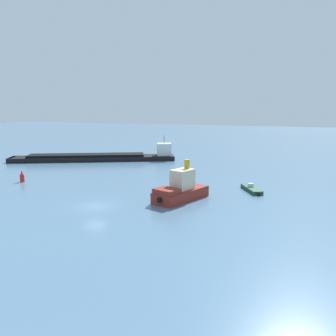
{
  "coord_description": "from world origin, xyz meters",
  "views": [
    {
      "loc": [
        23.67,
        -34.2,
        11.95
      ],
      "look_at": [
        0.63,
        22.28,
        1.2
      ],
      "focal_mm": 36.51,
      "sensor_mm": 36.0,
      "label": 1
    }
  ],
  "objects_px": {
    "small_motorboat": "(252,189)",
    "channel_buoy_red": "(22,177)",
    "cargo_barge": "(98,157)",
    "tugboat": "(180,190)"
  },
  "relations": [
    {
      "from": "small_motorboat",
      "to": "channel_buoy_red",
      "type": "height_order",
      "value": "channel_buoy_red"
    },
    {
      "from": "cargo_barge",
      "to": "channel_buoy_red",
      "type": "height_order",
      "value": "cargo_barge"
    },
    {
      "from": "cargo_barge",
      "to": "tugboat",
      "type": "relative_size",
      "value": 3.97
    },
    {
      "from": "small_motorboat",
      "to": "tugboat",
      "type": "xyz_separation_m",
      "value": [
        -7.94,
        -8.52,
        1.07
      ]
    },
    {
      "from": "cargo_barge",
      "to": "channel_buoy_red",
      "type": "bearing_deg",
      "value": -86.13
    },
    {
      "from": "channel_buoy_red",
      "to": "cargo_barge",
      "type": "bearing_deg",
      "value": 93.87
    },
    {
      "from": "small_motorboat",
      "to": "channel_buoy_red",
      "type": "bearing_deg",
      "value": -167.62
    },
    {
      "from": "tugboat",
      "to": "cargo_barge",
      "type": "bearing_deg",
      "value": 139.6
    },
    {
      "from": "cargo_barge",
      "to": "channel_buoy_red",
      "type": "xyz_separation_m",
      "value": [
        1.65,
        -24.44,
        -0.02
      ]
    },
    {
      "from": "small_motorboat",
      "to": "tugboat",
      "type": "distance_m",
      "value": 11.69
    }
  ]
}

